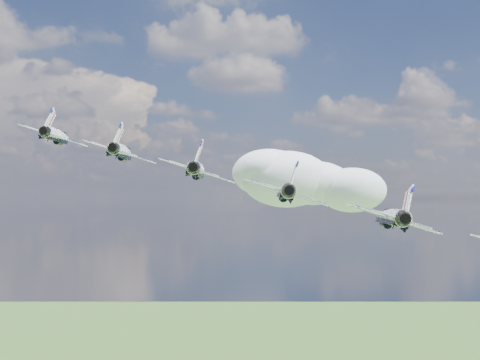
{
  "coord_description": "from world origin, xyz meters",
  "views": [
    {
      "loc": [
        -11.16,
        -96.4,
        154.56
      ],
      "look_at": [
        2.34,
        -17.62,
        156.8
      ],
      "focal_mm": 50.0,
      "sensor_mm": 36.0,
      "label": 1
    }
  ],
  "objects": [
    {
      "name": "jet_4",
      "position": [
        16.31,
        -29.94,
        152.65
      ],
      "size": [
        12.31,
        15.19,
        6.65
      ],
      "primitive_type": null,
      "rotation": [
        0.0,
        0.31,
        -0.19
      ],
      "color": "white"
    },
    {
      "name": "jet_0",
      "position": [
        -20.94,
        2.92,
        163.72
      ],
      "size": [
        12.31,
        15.19,
        6.65
      ],
      "primitive_type": null,
      "rotation": [
        0.0,
        0.31,
        -0.19
      ],
      "color": "white"
    },
    {
      "name": "jet_3",
      "position": [
        7.0,
        -21.73,
        155.42
      ],
      "size": [
        12.31,
        15.19,
        6.65
      ],
      "primitive_type": null,
      "rotation": [
        0.0,
        0.31,
        -0.19
      ],
      "color": "white"
    },
    {
      "name": "cloud_far",
      "position": [
        61.66,
        179.49,
        163.2
      ],
      "size": [
        59.85,
        47.03,
        23.51
      ],
      "primitive_type": "ellipsoid",
      "color": "white"
    },
    {
      "name": "jet_1",
      "position": [
        -11.63,
        -5.3,
        160.95
      ],
      "size": [
        12.31,
        15.19,
        6.65
      ],
      "primitive_type": null,
      "rotation": [
        0.0,
        0.31,
        -0.19
      ],
      "color": "white"
    },
    {
      "name": "jet_2",
      "position": [
        -2.31,
        -13.51,
        158.18
      ],
      "size": [
        12.31,
        15.19,
        6.65
      ],
      "primitive_type": null,
      "rotation": [
        0.0,
        0.31,
        -0.19
      ],
      "color": "white"
    }
  ]
}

